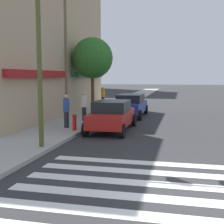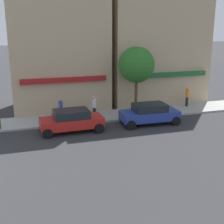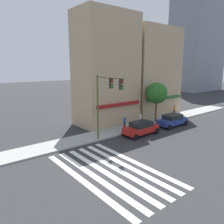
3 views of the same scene
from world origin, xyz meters
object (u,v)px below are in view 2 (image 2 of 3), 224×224
object	(u,v)px
sedan_red	(72,120)
sedan_blue	(150,113)
pedestrian_white_shirt	(94,107)
pedestrian_orange_vest	(187,96)
pedestrian_blue_shirt	(61,109)
street_tree	(137,65)
fire_hydrant	(53,118)

from	to	relation	value
sedan_red	sedan_blue	bearing A→B (deg)	-1.29
pedestrian_white_shirt	pedestrian_orange_vest	bearing A→B (deg)	20.44
sedan_blue	pedestrian_blue_shirt	bearing A→B (deg)	160.41
sedan_blue	sedan_red	bearing A→B (deg)	-179.06
sedan_red	pedestrian_blue_shirt	xyz separation A→B (m)	(-0.41, 2.39, 0.23)
sedan_blue	street_tree	bearing A→B (deg)	91.45
pedestrian_orange_vest	street_tree	distance (m)	6.07
pedestrian_orange_vest	fire_hydrant	bearing A→B (deg)	-35.89
street_tree	fire_hydrant	bearing A→B (deg)	-171.13
sedan_blue	pedestrian_orange_vest	size ratio (longest dim) A/B	2.50
street_tree	sedan_blue	bearing A→B (deg)	-89.49
pedestrian_blue_shirt	street_tree	bearing A→B (deg)	-120.54
sedan_red	sedan_blue	size ratio (longest dim) A/B	1.00
fire_hydrant	pedestrian_blue_shirt	bearing A→B (deg)	44.82
sedan_blue	street_tree	xyz separation A→B (m)	(-0.03, 2.80, 3.32)
pedestrian_orange_vest	pedestrian_white_shirt	bearing A→B (deg)	-36.53
sedan_blue	pedestrian_orange_vest	distance (m)	6.18
pedestrian_orange_vest	fire_hydrant	world-z (taller)	pedestrian_orange_vest
sedan_red	pedestrian_blue_shirt	size ratio (longest dim) A/B	2.51
pedestrian_orange_vest	pedestrian_blue_shirt	distance (m)	11.60
sedan_blue	fire_hydrant	bearing A→B (deg)	167.43
sedan_blue	pedestrian_white_shirt	size ratio (longest dim) A/B	2.50
pedestrian_blue_shirt	fire_hydrant	bearing A→B (deg)	100.58
sedan_red	pedestrian_orange_vest	distance (m)	11.64
sedan_blue	pedestrian_white_shirt	xyz separation A→B (m)	(-3.75, 2.26, 0.23)
sedan_red	pedestrian_white_shirt	size ratio (longest dim) A/B	2.51
pedestrian_orange_vest	street_tree	bearing A→B (deg)	-37.33
pedestrian_white_shirt	pedestrian_orange_vest	xyz separation A→B (m)	(8.92, 1.12, 0.00)
sedan_red	fire_hydrant	size ratio (longest dim) A/B	5.27
pedestrian_white_shirt	pedestrian_blue_shirt	size ratio (longest dim) A/B	1.00
sedan_red	pedestrian_orange_vest	xyz separation A→B (m)	(11.14, 3.38, 0.23)
pedestrian_white_shirt	fire_hydrant	distance (m)	3.40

